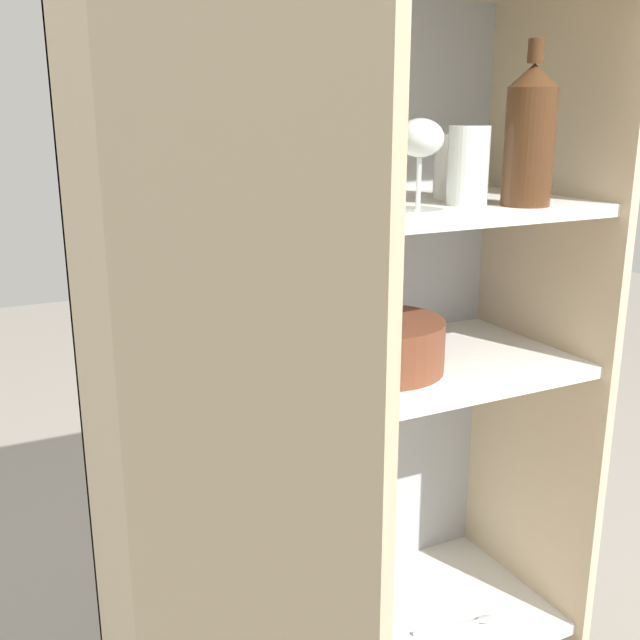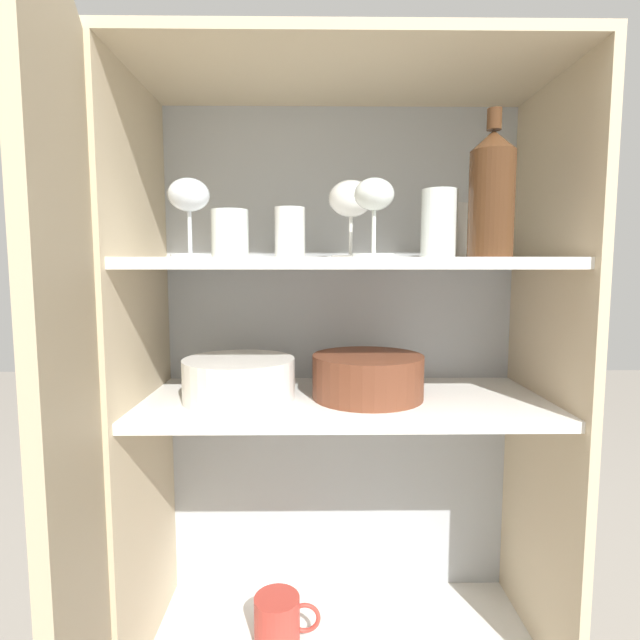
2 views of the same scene
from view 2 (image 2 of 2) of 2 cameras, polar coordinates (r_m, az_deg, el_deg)
cupboard_back_panel at (r=1.19m, az=2.24°, el=-10.07°), size 0.82×0.02×1.36m
cupboard_side_left at (r=1.07m, az=-19.53°, el=-12.20°), size 0.02×0.37×1.36m
cupboard_side_right at (r=1.12m, az=24.10°, el=-11.66°), size 0.02×0.37×1.36m
cupboard_top_panel at (r=1.03m, az=2.98°, el=26.44°), size 0.82×0.37×0.02m
shelf_board_lower at (r=1.24m, az=2.64°, el=-32.62°), size 0.78×0.34×0.02m
shelf_board_middle at (r=1.00m, az=2.78°, el=-9.30°), size 0.78×0.34×0.02m
shelf_board_upper at (r=0.97m, az=2.87°, el=6.43°), size 0.78×0.34×0.02m
cupboard_door at (r=0.73m, az=-25.72°, el=-21.43°), size 0.14×0.39×1.36m
tumbler_glass_0 at (r=0.93m, az=13.46°, el=10.62°), size 0.06×0.06×0.12m
tumbler_glass_1 at (r=1.03m, az=14.74°, el=9.71°), size 0.08×0.08×0.11m
tumbler_glass_2 at (r=1.00m, az=-3.48°, el=9.85°), size 0.06×0.06×0.10m
tumbler_glass_3 at (r=0.99m, az=-10.25°, el=9.60°), size 0.07×0.07×0.09m
wine_glass_0 at (r=0.97m, az=3.56°, el=13.25°), size 0.09×0.09×0.15m
wine_glass_1 at (r=0.86m, az=6.20°, el=13.27°), size 0.07×0.07×0.13m
wine_glass_2 at (r=0.90m, az=-14.75°, el=13.04°), size 0.07×0.07×0.13m
wine_bottle at (r=0.91m, az=19.04°, el=13.52°), size 0.08×0.08×0.24m
plate_stack_white at (r=0.98m, az=-9.23°, el=-6.70°), size 0.21×0.21×0.08m
mixing_bowl_large at (r=0.98m, az=5.48°, el=-6.25°), size 0.22×0.22×0.08m
coffee_mug_primary at (r=1.18m, az=-4.80°, el=-31.01°), size 0.13×0.09×0.10m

